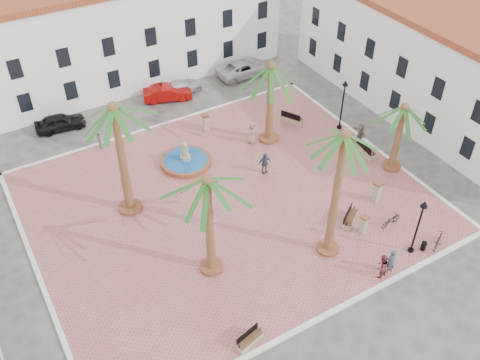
{
  "coord_description": "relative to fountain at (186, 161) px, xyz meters",
  "views": [
    {
      "loc": [
        -13.13,
        -24.09,
        25.0
      ],
      "look_at": [
        1.0,
        0.0,
        1.6
      ],
      "focal_mm": 40.0,
      "sensor_mm": 36.0,
      "label": 1
    }
  ],
  "objects": [
    {
      "name": "ground",
      "position": [
        0.64,
        -5.24,
        -0.42
      ],
      "size": [
        120.0,
        120.0,
        0.0
      ],
      "primitive_type": "plane",
      "color": "#56544F",
      "rests_on": "ground"
    },
    {
      "name": "plaza",
      "position": [
        0.64,
        -5.24,
        -0.34
      ],
      "size": [
        26.0,
        22.0,
        0.15
      ],
      "primitive_type": "cube",
      "color": "#AF5F5A",
      "rests_on": "ground"
    },
    {
      "name": "kerb_n",
      "position": [
        0.64,
        5.76,
        -0.34
      ],
      "size": [
        26.3,
        0.3,
        0.16
      ],
      "primitive_type": "cube",
      "color": "silver",
      "rests_on": "ground"
    },
    {
      "name": "kerb_s",
      "position": [
        0.64,
        -16.24,
        -0.34
      ],
      "size": [
        26.3,
        0.3,
        0.16
      ],
      "primitive_type": "cube",
      "color": "silver",
      "rests_on": "ground"
    },
    {
      "name": "kerb_e",
      "position": [
        13.64,
        -5.24,
        -0.34
      ],
      "size": [
        0.3,
        22.3,
        0.16
      ],
      "primitive_type": "cube",
      "color": "silver",
      "rests_on": "ground"
    },
    {
      "name": "kerb_w",
      "position": [
        -12.36,
        -5.24,
        -0.34
      ],
      "size": [
        0.3,
        22.3,
        0.16
      ],
      "primitive_type": "cube",
      "color": "silver",
      "rests_on": "ground"
    },
    {
      "name": "building_north",
      "position": [
        0.64,
        14.75,
        4.35
      ],
      "size": [
        30.4,
        7.4,
        9.5
      ],
      "color": "white",
      "rests_on": "ground"
    },
    {
      "name": "building_east",
      "position": [
        20.64,
        -3.24,
        4.1
      ],
      "size": [
        7.4,
        26.4,
        9.0
      ],
      "rotation": [
        0.0,
        0.0,
        1.57
      ],
      "color": "white",
      "rests_on": "ground"
    },
    {
      "name": "fountain",
      "position": [
        0.0,
        0.0,
        0.0
      ],
      "size": [
        3.78,
        3.78,
        1.95
      ],
      "color": "brown",
      "rests_on": "plaza"
    },
    {
      "name": "palm_nw",
      "position": [
        -5.42,
        -2.58,
        6.91
      ],
      "size": [
        5.29,
        5.29,
        8.44
      ],
      "color": "brown",
      "rests_on": "plaza"
    },
    {
      "name": "palm_sw",
      "position": [
        -3.15,
        -10.04,
        5.92
      ],
      "size": [
        4.68,
        4.68,
        7.29
      ],
      "color": "brown",
      "rests_on": "plaza"
    },
    {
      "name": "palm_s",
      "position": [
        3.83,
        -12.38,
        7.65
      ],
      "size": [
        4.62,
        4.62,
        9.09
      ],
      "color": "brown",
      "rests_on": "plaza"
    },
    {
      "name": "palm_e",
      "position": [
        13.04,
        -8.13,
        4.25
      ],
      "size": [
        4.58,
        4.58,
        5.54
      ],
      "color": "brown",
      "rests_on": "plaza"
    },
    {
      "name": "palm_ne",
      "position": [
        7.07,
        -0.51,
        5.41
      ],
      "size": [
        5.06,
        5.06,
        6.83
      ],
      "color": "brown",
      "rests_on": "plaza"
    },
    {
      "name": "bench_s",
      "position": [
        -3.86,
        -15.63,
        -0.02
      ],
      "size": [
        1.7,
        0.86,
        0.86
      ],
      "rotation": [
        0.0,
        0.0,
        0.23
      ],
      "color": "gray",
      "rests_on": "plaza"
    },
    {
      "name": "bench_se",
      "position": [
        6.6,
        -11.13,
        0.01
      ],
      "size": [
        1.84,
        1.47,
        0.97
      ],
      "rotation": [
        0.0,
        0.0,
        0.58
      ],
      "color": "gray",
      "rests_on": "plaza"
    },
    {
      "name": "bench_e",
      "position": [
        12.42,
        -5.88,
        0.02
      ],
      "size": [
        0.79,
        1.99,
        1.03
      ],
      "rotation": [
        0.0,
        0.0,
        1.47
      ],
      "color": "gray",
      "rests_on": "plaza"
    },
    {
      "name": "bench_ne",
      "position": [
        10.03,
        0.61,
        0.01
      ],
      "size": [
        1.38,
        1.89,
        0.97
      ],
      "rotation": [
        0.0,
        0.0,
        2.07
      ],
      "color": "gray",
      "rests_on": "plaza"
    },
    {
      "name": "lamppost_s",
      "position": [
        8.23,
        -15.1,
        2.57
      ],
      "size": [
        0.45,
        0.45,
        4.18
      ],
      "color": "black",
      "rests_on": "plaza"
    },
    {
      "name": "lamppost_e",
      "position": [
        12.92,
        -2.11,
        2.71
      ],
      "size": [
        0.48,
        0.48,
        4.4
      ],
      "color": "black",
      "rests_on": "plaza"
    },
    {
      "name": "bollard_se",
      "position": [
        6.72,
        -12.28,
        0.43
      ],
      "size": [
        0.57,
        0.57,
        1.34
      ],
      "rotation": [
        0.0,
        0.0,
        0.23
      ],
      "color": "gray",
      "rests_on": "plaza"
    },
    {
      "name": "bollard_n",
      "position": [
        3.33,
        3.1,
        0.5
      ],
      "size": [
        0.57,
        0.57,
        1.48
      ],
      "rotation": [
        0.0,
        0.0,
        -0.08
      ],
      "color": "gray",
      "rests_on": "plaza"
    },
    {
      "name": "bollard_e",
      "position": [
        9.5,
        -10.36,
        0.54
      ],
      "size": [
        0.66,
        0.66,
        1.55
      ],
      "rotation": [
        0.0,
        0.0,
        0.22
      ],
      "color": "gray",
      "rests_on": "plaza"
    },
    {
      "name": "litter_bin",
      "position": [
        8.96,
        -15.4,
        0.05
      ],
      "size": [
        0.33,
        0.33,
        0.63
      ],
      "primitive_type": "cylinder",
      "color": "black",
      "rests_on": "plaza"
    },
    {
      "name": "cyclist_a",
      "position": [
        5.89,
        -15.64,
        0.64
      ],
      "size": [
        0.7,
        0.49,
        1.82
      ],
      "primitive_type": "imported",
      "rotation": [
        0.0,
        0.0,
        3.06
      ],
      "color": "#363C50",
      "rests_on": "plaza"
    },
    {
      "name": "bicycle_a",
      "position": [
        8.7,
        -12.7,
        0.17
      ],
      "size": [
        1.71,
        0.73,
        0.87
      ],
      "primitive_type": "imported",
      "rotation": [
        0.0,
        0.0,
        1.67
      ],
      "color": "black",
      "rests_on": "plaza"
    },
    {
      "name": "cyclist_b",
      "position": [
        5.18,
        -15.64,
        0.59
      ],
      "size": [
        0.92,
        0.77,
        1.72
      ],
      "primitive_type": "imported",
      "rotation": [
        0.0,
        0.0,
        3.29
      ],
      "color": "maroon",
      "rests_on": "plaza"
    },
    {
      "name": "bicycle_b",
      "position": [
        9.95,
        -15.64,
        0.25
      ],
      "size": [
        1.73,
        1.23,
        1.03
      ],
      "primitive_type": "imported",
      "rotation": [
        0.0,
        0.0,
        2.07
      ],
      "color": "black",
      "rests_on": "plaza"
    },
    {
      "name": "pedestrian_fountain_a",
      "position": [
        5.67,
        -0.23,
        0.68
      ],
      "size": [
        1.09,
        0.93,
        1.89
      ],
      "primitive_type": "imported",
      "rotation": [
        0.0,
        0.0,
        0.44
      ],
      "color": "#8D6F5D",
      "rests_on": "plaza"
    },
    {
      "name": "pedestrian_fountain_b",
      "position": [
        4.51,
        -3.9,
        0.6
      ],
      "size": [
        1.05,
        0.52,
        1.74
      ],
      "primitive_type": "imported",
      "rotation": [
        0.0,
        0.0,
        -0.1
      ],
      "color": "#2D3D54",
      "rests_on": "plaza"
    },
    {
      "name": "pedestrian_north",
      "position": [
        -4.81,
        5.16,
        0.58
      ],
      "size": [
        0.66,
        1.11,
        1.68
      ],
      "primitive_type": "imported",
      "rotation": [
        0.0,
        0.0,
        1.53
      ],
      "color": "#47474B",
      "rests_on": "plaza"
    },
    {
      "name": "pedestrian_east",
      "position": [
        13.04,
        -4.41,
        0.58
      ],
      "size": [
        0.63,
        1.6,
        1.68
      ],
      "primitive_type": "imported",
      "rotation": [
        0.0,
        0.0,
        -1.65
      ],
      "color": "#685B50",
      "rests_on": "plaza"
    },
    {
      "name": "car_black",
      "position": [
        -6.73,
        9.46,
        0.27
      ],
      "size": [
        4.16,
        2.05,
        1.37
      ],
      "primitive_type": "imported",
      "rotation": [
        0.0,
        0.0,
        1.46
      ],
      "color": "black",
      "rests_on": "ground"
    },
    {
      "name": "car_red",
      "position": [
        2.73,
        9.23,
        0.29
      ],
      "size": [
        4.51,
        2.76,
        1.4
      ],
      "primitive_type": "imported",
      "rotation": [
        0.0,
        0.0,
        1.25
      ],
      "color": "#920906",
      "rests_on": "ground"
    },
    {
      "name": "car_silver",
      "position": [
        4.12,
        9.67,
        0.21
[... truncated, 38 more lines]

